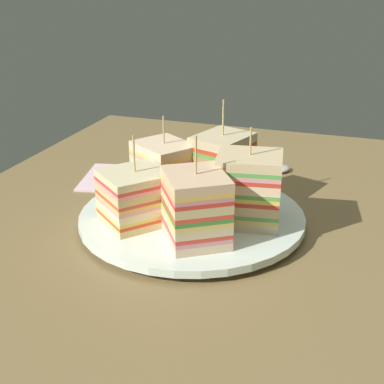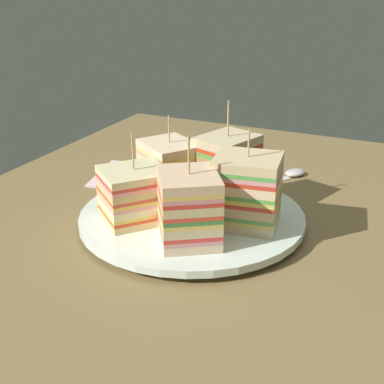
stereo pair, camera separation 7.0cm
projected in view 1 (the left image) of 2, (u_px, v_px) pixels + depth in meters
ground_plane at (192, 231)px, 72.04cm from camera, size 96.19×72.50×1.80cm
plate at (192, 218)px, 71.29cm from camera, size 29.47×29.47×1.74cm
sandwich_wedge_0 at (249, 187)px, 67.54cm from camera, size 8.20×8.94×12.29cm
sandwich_wedge_1 at (222, 166)px, 74.96cm from camera, size 9.50×8.43×13.65cm
sandwich_wedge_2 at (165, 169)px, 75.38cm from camera, size 9.74×10.16×11.40cm
sandwich_wedge_3 at (136, 197)px, 67.49cm from camera, size 10.71×10.63×11.34cm
sandwich_wedge_4 at (196, 207)px, 62.65cm from camera, size 10.28×9.92×12.78cm
chip_pile at (190, 203)px, 70.75cm from camera, size 7.40×7.99×2.41cm
spoon at (275, 172)px, 89.06cm from camera, size 13.15×7.89×1.00cm
napkin at (116, 177)px, 87.24cm from camera, size 14.06×12.61×0.50cm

